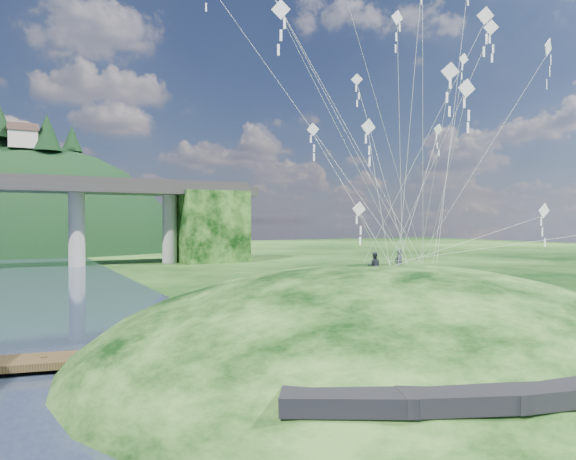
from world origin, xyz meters
name	(u,v)px	position (x,y,z in m)	size (l,w,h in m)	color
ground	(274,385)	(0.00, 0.00, 0.00)	(320.00, 320.00, 0.00)	black
grass_hill	(383,380)	(8.00, 2.00, -1.50)	(36.00, 32.00, 13.00)	black
wooden_dock	(111,357)	(-6.06, 6.81, 0.46)	(14.93, 5.51, 1.06)	#382A17
kite_flyers	(385,251)	(8.51, 2.53, 5.80)	(3.15, 1.32, 1.76)	#282C36
kite_swarm	(407,59)	(7.67, -0.27, 16.00)	(19.33, 13.57, 17.90)	white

